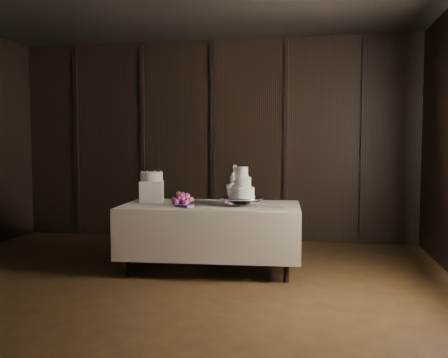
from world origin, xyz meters
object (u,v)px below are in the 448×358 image
box_pedestal (152,192)px  wedding_cake (239,185)px  small_cake (152,177)px  cake_stand (242,201)px  bouquet (182,200)px  display_table (211,234)px

box_pedestal → wedding_cake: bearing=-7.4°
small_cake → cake_stand: bearing=-6.5°
bouquet → box_pedestal: 0.53m
bouquet → box_pedestal: (-0.44, 0.28, 0.06)m
box_pedestal → display_table: bearing=-7.3°
bouquet → small_cake: size_ratio=1.54×
display_table → wedding_cake: (0.33, -0.04, 0.57)m
box_pedestal → small_cake: (0.00, 0.00, 0.18)m
cake_stand → wedding_cake: 0.18m
display_table → cake_stand: (0.36, -0.03, 0.39)m
box_pedestal → cake_stand: bearing=-6.5°
cake_stand → small_cake: 1.12m
display_table → bouquet: bouquet is taller
display_table → box_pedestal: box_pedestal is taller
display_table → bouquet: size_ratio=5.10×
display_table → box_pedestal: (-0.73, 0.09, 0.47)m
bouquet → box_pedestal: box_pedestal is taller
cake_stand → wedding_cake: (-0.02, -0.01, 0.18)m
wedding_cake → bouquet: 0.65m
small_cake → wedding_cake: bearing=-7.4°
wedding_cake → bouquet: size_ratio=0.85×
box_pedestal → small_cake: 0.18m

